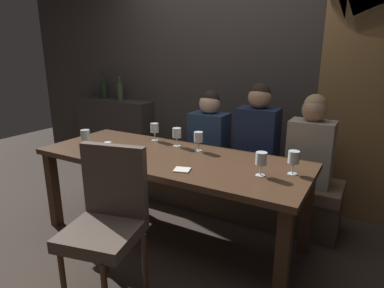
% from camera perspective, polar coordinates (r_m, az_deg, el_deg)
% --- Properties ---
extents(ground, '(9.00, 9.00, 0.00)m').
position_cam_1_polar(ground, '(2.92, -3.69, -15.96)').
color(ground, '#382D26').
extents(back_wall_tiled, '(6.00, 0.12, 3.00)m').
position_cam_1_polar(back_wall_tiled, '(3.56, 7.15, 15.13)').
color(back_wall_tiled, '#383330').
rests_on(back_wall_tiled, ground).
extents(arched_door, '(0.90, 0.05, 2.55)m').
position_cam_1_polar(arched_door, '(3.21, 29.70, 10.73)').
color(arched_door, olive).
rests_on(arched_door, ground).
extents(back_counter, '(1.10, 0.28, 0.95)m').
position_cam_1_polar(back_counter, '(4.40, -13.22, 1.47)').
color(back_counter, '#2F2B29').
rests_on(back_counter, ground).
extents(dining_table, '(2.20, 0.84, 0.74)m').
position_cam_1_polar(dining_table, '(2.64, -3.94, -3.84)').
color(dining_table, '#412B1C').
rests_on(dining_table, ground).
extents(banquette_bench, '(2.50, 0.44, 0.45)m').
position_cam_1_polar(banquette_bench, '(3.35, 2.90, -7.15)').
color(banquette_bench, '#4A3C2E').
rests_on(banquette_bench, ground).
extents(chair_near_side, '(0.53, 0.53, 0.98)m').
position_cam_1_polar(chair_near_side, '(2.16, -14.64, -11.74)').
color(chair_near_side, '#4C3321').
rests_on(chair_near_side, ground).
extents(diner_redhead, '(0.36, 0.24, 0.74)m').
position_cam_1_polar(diner_redhead, '(3.16, 3.05, 2.33)').
color(diner_redhead, navy).
rests_on(diner_redhead, banquette_bench).
extents(diner_bearded, '(0.36, 0.24, 0.84)m').
position_cam_1_polar(diner_bearded, '(2.96, 11.47, 1.99)').
color(diner_bearded, '#192342').
rests_on(diner_bearded, banquette_bench).
extents(diner_far_end, '(0.36, 0.24, 0.77)m').
position_cam_1_polar(diner_far_end, '(2.88, 20.23, 0.21)').
color(diner_far_end, '#9E9384').
rests_on(diner_far_end, banquette_bench).
extents(wine_bottle_dark_red, '(0.08, 0.08, 0.33)m').
position_cam_1_polar(wine_bottle_dark_red, '(4.44, -15.20, 9.28)').
color(wine_bottle_dark_red, black).
rests_on(wine_bottle_dark_red, back_counter).
extents(wine_bottle_pale_label, '(0.08, 0.08, 0.33)m').
position_cam_1_polar(wine_bottle_pale_label, '(4.20, -12.54, 9.10)').
color(wine_bottle_pale_label, '#384728').
rests_on(wine_bottle_pale_label, back_counter).
extents(wine_glass_end_right, '(0.08, 0.08, 0.16)m').
position_cam_1_polar(wine_glass_end_right, '(2.69, 1.14, 1.08)').
color(wine_glass_end_right, silver).
rests_on(wine_glass_end_right, dining_table).
extents(wine_glass_near_left, '(0.08, 0.08, 0.16)m').
position_cam_1_polar(wine_glass_near_left, '(2.83, -2.68, 1.82)').
color(wine_glass_near_left, silver).
rests_on(wine_glass_near_left, dining_table).
extents(wine_glass_far_left, '(0.08, 0.08, 0.16)m').
position_cam_1_polar(wine_glass_far_left, '(2.20, 12.10, -2.62)').
color(wine_glass_far_left, silver).
rests_on(wine_glass_far_left, dining_table).
extents(wine_glass_far_right, '(0.08, 0.08, 0.16)m').
position_cam_1_polar(wine_glass_far_right, '(2.28, 17.47, -2.43)').
color(wine_glass_far_right, silver).
rests_on(wine_glass_far_right, dining_table).
extents(wine_glass_center_front, '(0.08, 0.08, 0.16)m').
position_cam_1_polar(wine_glass_center_front, '(2.91, -18.26, 1.40)').
color(wine_glass_center_front, silver).
rests_on(wine_glass_center_front, dining_table).
extents(wine_glass_center_back, '(0.08, 0.08, 0.16)m').
position_cam_1_polar(wine_glass_center_back, '(3.03, -6.61, 2.69)').
color(wine_glass_center_back, silver).
rests_on(wine_glass_center_back, dining_table).
extents(espresso_cup, '(0.12, 0.12, 0.06)m').
position_cam_1_polar(espresso_cup, '(2.85, -14.56, -0.41)').
color(espresso_cup, white).
rests_on(espresso_cup, dining_table).
extents(folded_napkin, '(0.13, 0.13, 0.01)m').
position_cam_1_polar(folded_napkin, '(2.28, -1.75, -4.55)').
color(folded_napkin, silver).
rests_on(folded_napkin, dining_table).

